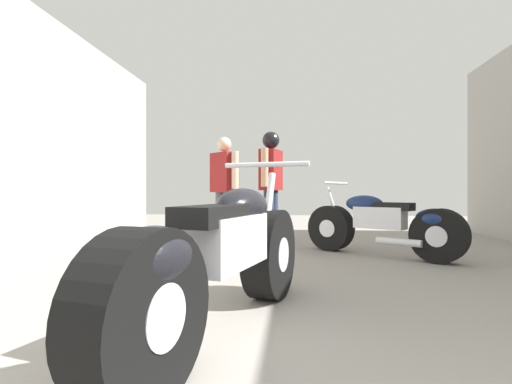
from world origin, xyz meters
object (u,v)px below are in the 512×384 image
Objects in this scene: motorcycle_maroon_cruiser at (223,259)px; mechanic_in_blue at (224,183)px; motorcycle_black_naked at (383,225)px; mechanic_with_helmet at (271,176)px.

mechanic_in_blue reaches higher than motorcycle_maroon_cruiser.
motorcycle_black_naked is (1.45, 2.71, -0.04)m from motorcycle_maroon_cruiser.
mechanic_in_blue is at bearing 156.51° from motorcycle_black_naked.
motorcycle_maroon_cruiser is 1.24× the size of mechanic_with_helmet.
mechanic_in_blue reaches higher than motorcycle_black_naked.
motorcycle_black_naked is 1.91m from mechanic_with_helmet.
mechanic_in_blue is (-0.68, 3.63, 0.49)m from motorcycle_maroon_cruiser.
mechanic_with_helmet is (0.70, 0.16, 0.11)m from mechanic_in_blue.
mechanic_with_helmet is (-1.43, 1.09, 0.64)m from motorcycle_black_naked.
motorcycle_maroon_cruiser is 3.07m from motorcycle_black_naked.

